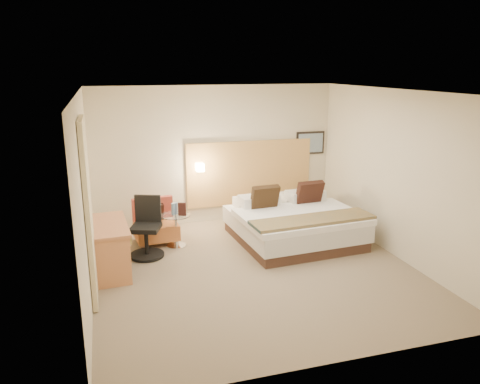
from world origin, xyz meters
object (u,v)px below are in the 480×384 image
object	(u,v)px
side_table	(176,229)
desk_chair	(147,232)
bed	(294,223)
lounge_chair	(155,225)
desk	(110,234)

from	to	relation	value
side_table	desk_chair	world-z (taller)	desk_chair
bed	lounge_chair	bearing A→B (deg)	164.75
side_table	desk	bearing A→B (deg)	-146.01
bed	desk_chair	xyz separation A→B (m)	(-2.59, 0.04, 0.08)
lounge_chair	desk	world-z (taller)	same
bed	lounge_chair	world-z (taller)	bed
lounge_chair	desk	size ratio (longest dim) A/B	0.62
desk_chair	desk	bearing A→B (deg)	-141.74
bed	desk	world-z (taller)	bed
side_table	desk_chair	distance (m)	0.60
bed	lounge_chair	distance (m)	2.47
desk	bed	bearing A→B (deg)	7.61
lounge_chair	side_table	world-z (taller)	lounge_chair
bed	desk_chair	world-z (taller)	bed
lounge_chair	desk_chair	size ratio (longest dim) A/B	0.78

